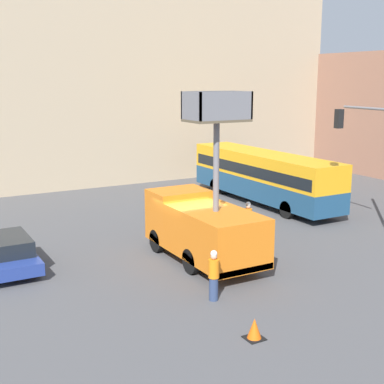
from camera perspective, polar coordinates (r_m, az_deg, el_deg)
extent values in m
plane|color=#4C4C4F|center=(23.48, -0.45, -6.89)|extent=(120.00, 120.00, 0.00)
cube|color=tan|center=(42.24, -15.02, 13.57)|extent=(44.00, 10.00, 18.11)
cube|color=orange|center=(24.18, -1.39, -2.39)|extent=(2.53, 1.88, 2.26)
cube|color=orange|center=(21.60, 2.53, -4.57)|extent=(2.53, 4.39, 1.96)
cube|color=red|center=(20.17, 5.75, -8.34)|extent=(2.48, 0.10, 0.24)
cylinder|color=black|center=(23.99, -3.74, -5.21)|extent=(0.30, 1.03, 1.03)
cylinder|color=black|center=(24.99, 0.89, -4.48)|extent=(0.30, 1.03, 1.03)
cylinder|color=black|center=(21.35, -0.07, -7.39)|extent=(0.30, 1.03, 1.03)
cylinder|color=black|center=(22.46, 4.94, -6.44)|extent=(0.30, 1.03, 1.03)
cylinder|color=slate|center=(20.98, 2.60, 2.67)|extent=(0.24, 0.24, 3.55)
cube|color=brown|center=(20.77, 2.65, 7.65)|extent=(2.33, 1.48, 0.10)
cube|color=slate|center=(20.16, -0.09, 9.17)|extent=(0.08, 1.48, 1.05)
cube|color=slate|center=(21.35, 5.26, 9.27)|extent=(0.08, 1.48, 1.05)
cube|color=slate|center=(21.33, 1.65, 9.32)|extent=(2.33, 0.08, 1.05)
cube|color=slate|center=(20.14, 3.73, 9.14)|extent=(2.33, 0.08, 1.05)
cube|color=navy|center=(33.54, 7.56, 0.59)|extent=(2.54, 12.18, 1.23)
cube|color=orange|center=(33.30, 7.62, 2.89)|extent=(2.54, 12.18, 1.50)
cube|color=black|center=(33.33, 7.61, 2.51)|extent=(2.56, 11.70, 0.66)
cylinder|color=black|center=(36.08, 2.52, 0.62)|extent=(0.30, 0.99, 0.99)
cylinder|color=black|center=(37.29, 5.45, 0.95)|extent=(0.30, 0.99, 0.99)
cylinder|color=black|center=(30.08, 10.12, -1.86)|extent=(0.30, 0.99, 0.99)
cylinder|color=black|center=(31.52, 13.27, -1.36)|extent=(0.30, 0.99, 0.99)
cylinder|color=slate|center=(27.52, 18.25, 8.48)|extent=(0.43, 3.43, 0.13)
cube|color=black|center=(26.43, 15.41, 7.55)|extent=(0.35, 0.35, 0.90)
sphere|color=red|center=(26.41, 15.44, 8.09)|extent=(0.20, 0.20, 0.20)
cylinder|color=navy|center=(18.95, 2.32, -10.28)|extent=(0.32, 0.32, 0.83)
cylinder|color=orange|center=(18.68, 2.34, -8.16)|extent=(0.38, 0.38, 0.66)
sphere|color=tan|center=(18.53, 2.35, -6.88)|extent=(0.23, 0.23, 0.23)
sphere|color=white|center=(18.50, 2.35, -6.58)|extent=(0.24, 0.24, 0.24)
cylinder|color=navy|center=(25.96, 5.96, -4.12)|extent=(0.32, 0.32, 0.84)
cylinder|color=orange|center=(25.76, 6.00, -2.50)|extent=(0.38, 0.38, 0.67)
sphere|color=tan|center=(25.65, 6.02, -1.53)|extent=(0.23, 0.23, 0.23)
sphere|color=white|center=(25.63, 6.02, -1.31)|extent=(0.24, 0.24, 0.24)
cube|color=black|center=(16.63, 6.65, -15.22)|extent=(0.56, 0.56, 0.03)
cone|color=#F25B0F|center=(16.49, 6.67, -14.27)|extent=(0.45, 0.45, 0.64)
cube|color=navy|center=(23.25, -19.14, -6.42)|extent=(1.90, 4.79, 0.49)
cube|color=black|center=(22.86, -19.12, -5.26)|extent=(1.67, 2.63, 0.63)
cylinder|color=black|center=(24.84, -17.85, -5.65)|extent=(0.22, 0.64, 0.64)
cylinder|color=black|center=(22.07, -16.26, -7.76)|extent=(0.22, 0.64, 0.64)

